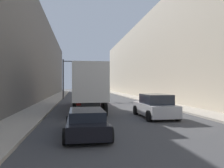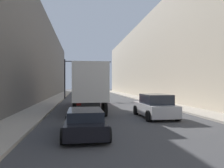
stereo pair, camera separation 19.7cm
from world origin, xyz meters
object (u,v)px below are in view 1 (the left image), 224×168
Objects in this scene: suv_car at (155,106)px; traffic_signal_gantry at (77,70)px; sedan_car at (86,122)px; semi_truck at (87,86)px.

traffic_signal_gantry is at bearing 105.34° from suv_car.
sedan_car is 0.60× the size of traffic_signal_gantry.
semi_truck is 1.62× the size of traffic_signal_gantry.
semi_truck is 7.37m from suv_car.
semi_truck is 2.69× the size of suv_car.
suv_car is (5.00, 4.45, 0.19)m from sedan_car.
suv_car is 20.86m from traffic_signal_gantry.
traffic_signal_gantry is (-5.43, 19.80, 3.69)m from suv_car.
semi_truck is at bearing -86.22° from traffic_signal_gantry.
traffic_signal_gantry is at bearing 91.03° from sedan_car.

